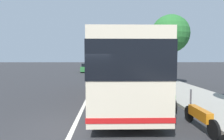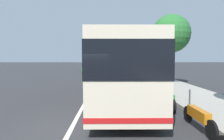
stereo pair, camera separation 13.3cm
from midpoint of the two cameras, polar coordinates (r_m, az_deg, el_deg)
The scene contains 12 objects.
ground_plane at distance 6.93m, azimuth -11.43°, elevation -16.65°, with size 220.00×220.00×0.00m, color #2D2D30.
sidewalk_curb at distance 17.40m, azimuth 16.76°, elevation -4.28°, with size 110.00×3.60×0.14m, color #9E998E.
lane_divider_line at distance 16.62m, azimuth -5.24°, elevation -4.73°, with size 110.00×0.16×0.01m, color silver.
coach_bus at distance 11.08m, azimuth 2.48°, elevation 1.08°, with size 11.48×2.75×3.32m.
motorcycle_mid_row at distance 7.14m, azimuth 24.82°, elevation -12.41°, with size 2.22×0.26×1.25m.
motorcycle_far_end at distance 9.53m, azimuth 17.05°, elevation -8.23°, with size 2.14×0.31×1.26m.
motorcycle_nearest_curb at distance 12.07m, azimuth 13.25°, elevation -5.75°, with size 2.15×0.26×1.26m.
car_side_street at distance 33.09m, azimuth -6.94°, elevation 0.59°, with size 4.18×1.85×1.51m.
car_ahead_same_lane at distance 25.27m, azimuth -0.31°, elevation -0.32°, with size 4.29×2.10×1.48m.
car_oncoming at distance 40.51m, azimuth 0.80°, elevation 1.09°, with size 3.94×1.79×1.42m.
roadside_tree_mid_block at distance 17.81m, azimuth 17.41°, elevation 10.24°, with size 3.34×3.34×6.20m.
roadside_tree_far_block at distance 38.76m, azimuth 5.99°, elevation 7.27°, with size 2.53×2.53×6.26m.
Camera 2 is at (-6.40, -1.26, 2.38)m, focal length 30.65 mm.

